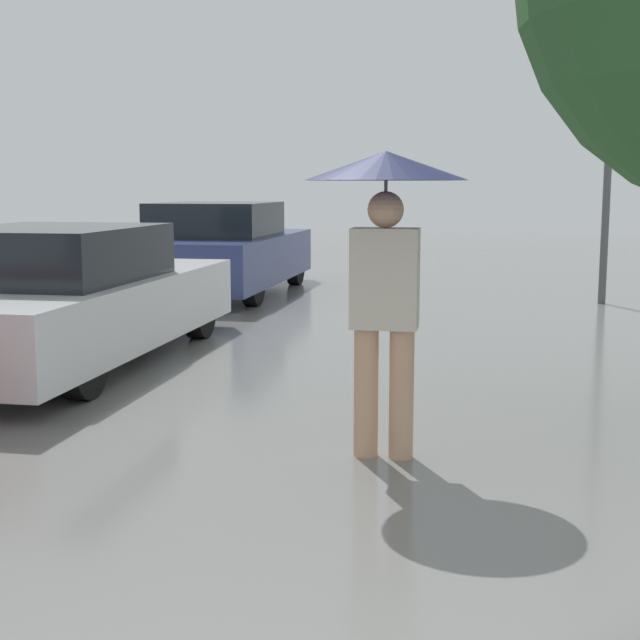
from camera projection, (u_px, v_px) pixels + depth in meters
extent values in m
cylinder|color=tan|center=(366.00, 392.00, 5.19)|extent=(0.14, 0.14, 0.76)
cylinder|color=tan|center=(401.00, 394.00, 5.15)|extent=(0.14, 0.14, 0.76)
cube|color=beige|center=(385.00, 278.00, 5.07)|extent=(0.38, 0.22, 0.57)
sphere|color=tan|center=(386.00, 210.00, 5.01)|extent=(0.21, 0.21, 0.21)
cylinder|color=#515456|center=(385.00, 235.00, 5.03)|extent=(0.02, 0.02, 0.61)
cone|color=#191E4C|center=(386.00, 166.00, 4.98)|extent=(0.92, 0.92, 0.16)
cube|color=silver|center=(65.00, 310.00, 8.05)|extent=(1.80, 4.43, 0.59)
cube|color=black|center=(51.00, 254.00, 7.75)|extent=(1.53, 1.99, 0.47)
cylinder|color=black|center=(55.00, 306.00, 9.55)|extent=(0.18, 0.59, 0.59)
cylinder|color=black|center=(200.00, 310.00, 9.25)|extent=(0.18, 0.59, 0.59)
cylinder|color=black|center=(82.00, 360.00, 6.59)|extent=(0.18, 0.59, 0.59)
cube|color=navy|center=(221.00, 258.00, 13.12)|extent=(1.85, 4.23, 0.67)
cube|color=black|center=(216.00, 219.00, 12.83)|extent=(1.57, 1.91, 0.48)
cylinder|color=black|center=(196.00, 262.00, 14.58)|extent=(0.18, 0.66, 0.66)
cylinder|color=black|center=(295.00, 264.00, 14.27)|extent=(0.18, 0.66, 0.66)
cylinder|color=black|center=(134.00, 278.00, 12.03)|extent=(0.18, 0.66, 0.66)
cylinder|color=black|center=(253.00, 281.00, 11.72)|extent=(0.18, 0.66, 0.66)
cylinder|color=#515456|center=(609.00, 151.00, 11.69)|extent=(0.10, 0.10, 4.06)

